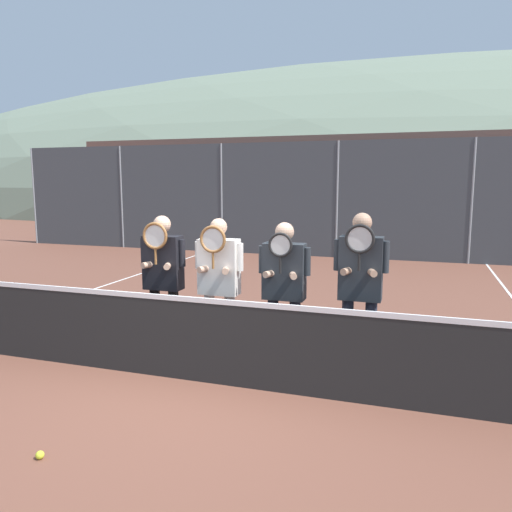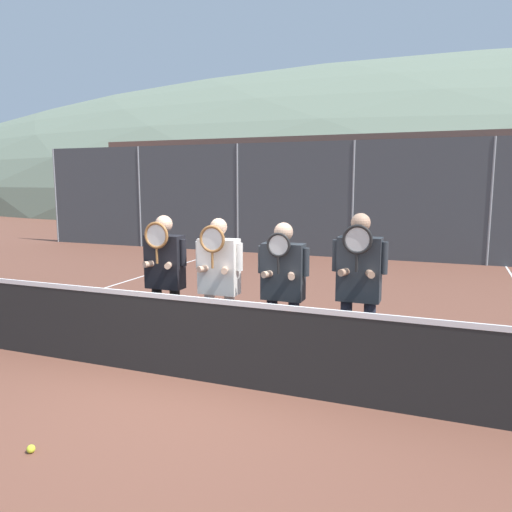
% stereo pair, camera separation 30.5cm
% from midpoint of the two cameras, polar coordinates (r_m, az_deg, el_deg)
% --- Properties ---
extents(ground_plane, '(120.00, 120.00, 0.00)m').
position_cam_midpoint_polar(ground_plane, '(5.78, -5.60, -13.91)').
color(ground_plane, brown).
extents(hill_distant, '(132.98, 73.88, 25.86)m').
position_cam_midpoint_polar(hill_distant, '(57.91, 18.85, 5.95)').
color(hill_distant, slate).
rests_on(hill_distant, ground_plane).
extents(clubhouse_building, '(22.60, 5.50, 4.02)m').
position_cam_midpoint_polar(clubhouse_building, '(23.13, 11.77, 7.98)').
color(clubhouse_building, beige).
rests_on(clubhouse_building, ground_plane).
extents(fence_back, '(21.47, 0.06, 3.33)m').
position_cam_midpoint_polar(fence_back, '(14.53, 11.60, 6.28)').
color(fence_back, gray).
rests_on(fence_back, ground_plane).
extents(tennis_net, '(10.83, 0.09, 1.06)m').
position_cam_midpoint_polar(tennis_net, '(5.61, -5.67, -9.24)').
color(tennis_net, gray).
rests_on(tennis_net, ground_plane).
extents(court_line_left_sideline, '(0.05, 16.00, 0.01)m').
position_cam_midpoint_polar(court_line_left_sideline, '(10.33, -18.22, -4.16)').
color(court_line_left_sideline, white).
rests_on(court_line_left_sideline, ground_plane).
extents(player_leftmost, '(0.61, 0.34, 1.78)m').
position_cam_midpoint_polar(player_leftmost, '(6.39, -9.05, -1.76)').
color(player_leftmost, black).
rests_on(player_leftmost, ground_plane).
extents(player_center_left, '(0.62, 0.34, 1.77)m').
position_cam_midpoint_polar(player_center_left, '(6.04, -2.83, -2.42)').
color(player_center_left, white).
rests_on(player_center_left, ground_plane).
extents(player_center_right, '(0.62, 0.34, 1.74)m').
position_cam_midpoint_polar(player_center_right, '(5.82, 4.60, -2.99)').
color(player_center_right, '#232838').
rests_on(player_center_right, ground_plane).
extents(player_rightmost, '(0.60, 0.34, 1.86)m').
position_cam_midpoint_polar(player_rightmost, '(5.62, 13.19, -2.91)').
color(player_rightmost, '#232838').
rests_on(player_rightmost, ground_plane).
extents(car_far_left, '(4.15, 2.10, 1.90)m').
position_cam_midpoint_polar(car_far_left, '(19.56, -5.99, 4.88)').
color(car_far_left, silver).
rests_on(car_far_left, ground_plane).
extents(car_left_of_center, '(4.10, 2.07, 1.77)m').
position_cam_midpoint_polar(car_left_of_center, '(18.20, 8.21, 4.40)').
color(car_left_of_center, slate).
rests_on(car_left_of_center, ground_plane).
extents(car_center, '(4.14, 2.02, 1.74)m').
position_cam_midpoint_polar(car_center, '(18.03, 23.56, 3.69)').
color(car_center, '#B2B7BC').
rests_on(car_center, ground_plane).
extents(tennis_ball_on_court, '(0.07, 0.07, 0.07)m').
position_cam_midpoint_polar(tennis_ball_on_court, '(4.69, -22.55, -19.71)').
color(tennis_ball_on_court, '#CCDB33').
rests_on(tennis_ball_on_court, ground_plane).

